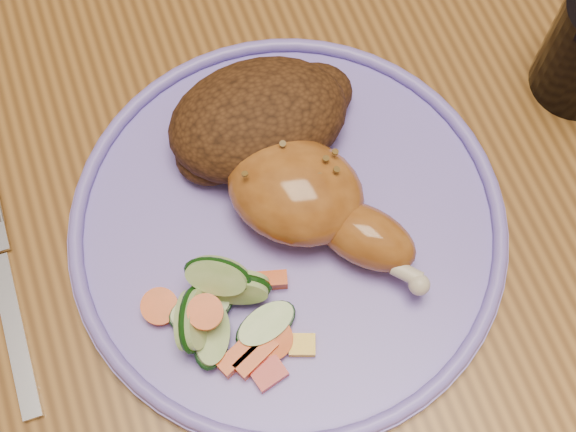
{
  "coord_description": "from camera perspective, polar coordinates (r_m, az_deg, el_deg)",
  "views": [
    {
      "loc": [
        -0.17,
        -0.29,
        1.27
      ],
      "look_at": [
        -0.11,
        -0.1,
        0.78
      ],
      "focal_mm": 50.0,
      "sensor_mm": 36.0,
      "label": 1
    }
  ],
  "objects": [
    {
      "name": "ground",
      "position": [
        1.31,
        2.91,
        -7.88
      ],
      "size": [
        4.0,
        4.0,
        0.0
      ],
      "primitive_type": "plane",
      "color": "brown",
      "rests_on": "ground"
    },
    {
      "name": "vegetable_pile",
      "position": [
        0.51,
        -4.54,
        -6.94
      ],
      "size": [
        0.1,
        0.1,
        0.05
      ],
      "color": "#A50A05",
      "rests_on": "plate"
    },
    {
      "name": "chicken_leg",
      "position": [
        0.53,
        1.74,
        1.01
      ],
      "size": [
        0.13,
        0.15,
        0.05
      ],
      "color": "#A75E23",
      "rests_on": "plate"
    },
    {
      "name": "plate",
      "position": [
        0.55,
        -0.0,
        -0.84
      ],
      "size": [
        0.3,
        0.3,
        0.01
      ],
      "primitive_type": "cylinder",
      "color": "#7F6BDE",
      "rests_on": "dining_table"
    },
    {
      "name": "plate_rim",
      "position": [
        0.54,
        -0.0,
        -0.41
      ],
      "size": [
        0.3,
        0.3,
        0.01
      ],
      "primitive_type": "torus",
      "color": "#7F6BDE",
      "rests_on": "plate"
    },
    {
      "name": "fork",
      "position": [
        0.57,
        -19.31,
        -5.54
      ],
      "size": [
        0.02,
        0.16,
        0.0
      ],
      "color": "silver",
      "rests_on": "dining_table"
    },
    {
      "name": "rice_pilaf",
      "position": [
        0.56,
        -1.9,
        6.91
      ],
      "size": [
        0.14,
        0.09,
        0.06
      ],
      "color": "#402310",
      "rests_on": "plate"
    },
    {
      "name": "dining_table",
      "position": [
        0.69,
        5.53,
        6.3
      ],
      "size": [
        0.9,
        1.4,
        0.75
      ],
      "color": "brown",
      "rests_on": "ground"
    }
  ]
}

